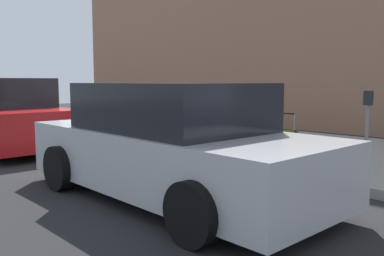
# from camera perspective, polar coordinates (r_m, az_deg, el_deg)

# --- Properties ---
(ground_plane) EXTENTS (40.00, 40.00, 0.00)m
(ground_plane) POSITION_cam_1_polar(r_m,az_deg,el_deg) (9.02, -6.69, -3.54)
(ground_plane) COLOR black
(sidewalk_curb) EXTENTS (18.00, 5.00, 0.14)m
(sidewalk_curb) POSITION_cam_1_polar(r_m,az_deg,el_deg) (10.71, 3.86, -1.55)
(sidewalk_curb) COLOR gray
(sidewalk_curb) RESTS_ON ground_plane
(suitcase_olive_0) EXTENTS (0.37, 0.23, 0.89)m
(suitcase_olive_0) POSITION_cam_1_polar(r_m,az_deg,el_deg) (7.32, 12.70, -2.49)
(suitcase_olive_0) COLOR #59601E
(suitcase_olive_0) RESTS_ON sidewalk_curb
(suitcase_maroon_1) EXTENTS (0.37, 0.24, 1.01)m
(suitcase_maroon_1) POSITION_cam_1_polar(r_m,az_deg,el_deg) (7.52, 9.67, -1.66)
(suitcase_maroon_1) COLOR maroon
(suitcase_maroon_1) RESTS_ON sidewalk_curb
(suitcase_silver_2) EXTENTS (0.49, 0.23, 0.96)m
(suitcase_silver_2) POSITION_cam_1_polar(r_m,az_deg,el_deg) (7.83, 6.80, -1.49)
(suitcase_silver_2) COLOR #9EA0A8
(suitcase_silver_2) RESTS_ON sidewalk_curb
(suitcase_black_3) EXTENTS (0.46, 0.24, 0.83)m
(suitcase_black_3) POSITION_cam_1_polar(r_m,az_deg,el_deg) (8.14, 3.55, -1.57)
(suitcase_black_3) COLOR black
(suitcase_black_3) RESTS_ON sidewalk_curb
(suitcase_red_4) EXTENTS (0.44, 0.25, 0.84)m
(suitcase_red_4) POSITION_cam_1_polar(r_m,az_deg,el_deg) (8.57, 1.51, -0.96)
(suitcase_red_4) COLOR red
(suitcase_red_4) RESTS_ON sidewalk_curb
(suitcase_teal_5) EXTENTS (0.35, 0.26, 0.79)m
(suitcase_teal_5) POSITION_cam_1_polar(r_m,az_deg,el_deg) (8.82, -1.11, -0.41)
(suitcase_teal_5) COLOR #0F606B
(suitcase_teal_5) RESTS_ON sidewalk_curb
(fire_hydrant) EXTENTS (0.39, 0.21, 0.73)m
(fire_hydrant) POSITION_cam_1_polar(r_m,az_deg,el_deg) (9.30, -3.58, 0.04)
(fire_hydrant) COLOR #D89E0C
(fire_hydrant) RESTS_ON sidewalk_curb
(bollard_post) EXTENTS (0.16, 0.16, 0.65)m
(bollard_post) POSITION_cam_1_polar(r_m,az_deg,el_deg) (9.56, -6.08, -0.14)
(bollard_post) COLOR #333338
(bollard_post) RESTS_ON sidewalk_curb
(parking_meter) EXTENTS (0.12, 0.09, 1.27)m
(parking_meter) POSITION_cam_1_polar(r_m,az_deg,el_deg) (6.89, 22.87, 1.03)
(parking_meter) COLOR slate
(parking_meter) RESTS_ON sidewalk_curb
(parked_car_silver_0) EXTENTS (4.58, 2.17, 1.53)m
(parked_car_silver_0) POSITION_cam_1_polar(r_m,az_deg,el_deg) (5.50, -2.84, -2.29)
(parked_car_silver_0) COLOR #B2B5BA
(parked_car_silver_0) RESTS_ON ground_plane
(parked_car_red_1) EXTENTS (4.65, 2.09, 1.62)m
(parked_car_red_1) POSITION_cam_1_polar(r_m,az_deg,el_deg) (10.56, -24.66, 1.52)
(parked_car_red_1) COLOR #AD1619
(parked_car_red_1) RESTS_ON ground_plane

